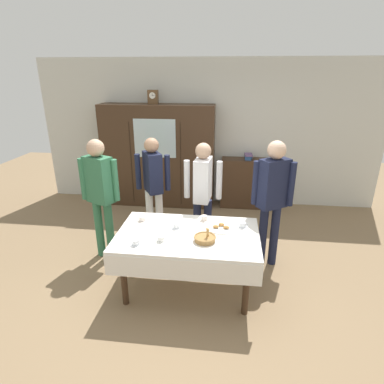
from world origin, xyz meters
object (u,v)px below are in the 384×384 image
Objects in this scene: wall_cabinet at (158,156)px; bread_basket at (205,238)px; person_near_right_end at (273,192)px; pastry_plate at (221,228)px; book_stack at (248,156)px; dining_table at (187,243)px; tea_cup_near_right at (176,226)px; spoon_back_edge at (137,233)px; tea_cup_far_right at (136,243)px; tea_cup_front_edge at (204,218)px; person_behind_table_right at (100,188)px; mantel_clock at (153,97)px; tea_cup_near_left at (142,219)px; tea_cup_mid_right at (243,225)px; person_behind_table_left at (203,188)px; tea_cup_center at (161,239)px; spoon_mid_right at (245,241)px; bookshelf_low at (247,183)px; person_by_cabinet at (153,180)px; spoon_far_right at (182,243)px.

bread_basket is at bearing -67.74° from wall_cabinet.
pastry_plate is at bearing -140.90° from person_near_right_end.
dining_table is at bearing -106.53° from book_stack.
spoon_back_edge is (-0.42, -0.18, -0.02)m from tea_cup_near_right.
spoon_back_edge is at bearing 103.76° from tea_cup_far_right.
tea_cup_near_right is 0.44m from bread_basket.
tea_cup_front_edge is 1.44m from person_behind_table_right.
mantel_clock is at bearing 116.79° from tea_cup_front_edge.
tea_cup_near_right is (-0.15, 0.14, 0.13)m from dining_table.
person_near_right_end is (0.83, 0.30, 0.27)m from tea_cup_front_edge.
mantel_clock is 3.17m from tea_cup_far_right.
wall_cabinet is at bearing -178.28° from book_stack.
spoon_back_edge is 1.75m from person_near_right_end.
dining_table is 3.09m from mantel_clock.
tea_cup_mid_right is at bearing -1.25° from tea_cup_near_left.
tea_cup_far_right is at bearing -115.99° from person_behind_table_left.
tea_cup_near_left is (-1.38, -2.35, -0.22)m from book_stack.
wall_cabinet is 2.84m from tea_cup_center.
spoon_mid_right is (-0.15, -2.71, -0.25)m from book_stack.
person_near_right_end reaches higher than tea_cup_front_edge.
person_by_cabinet reaches higher than bookshelf_low.
bread_basket reaches higher than pastry_plate.
tea_cup_mid_right is (0.62, 0.26, 0.13)m from dining_table.
spoon_mid_right is (0.02, -0.33, -0.02)m from tea_cup_mid_right.
dining_table is at bearing -157.18° from tea_cup_mid_right.
tea_cup_front_edge is at bearing 135.96° from spoon_mid_right.
book_stack is at bearing 73.86° from spoon_far_right.
tea_cup_near_right is at bearing -154.14° from person_near_right_end.
tea_cup_near_left is at bearing 125.81° from tea_cup_center.
bread_basket is at bearing 7.24° from tea_cup_center.
tea_cup_near_right is at bearing -110.45° from book_stack.
spoon_far_right is at bearing -106.14° from book_stack.
tea_cup_center is 0.08× the size of person_by_cabinet.
tea_cup_mid_right is 1.09× the size of spoon_far_right.
tea_cup_near_right is at bearing 164.68° from spoon_mid_right.
spoon_mid_right is (1.53, -2.66, -0.21)m from wall_cabinet.
person_near_right_end is at bearing 39.10° from pastry_plate.
person_by_cabinet is (-0.83, 0.81, 0.19)m from tea_cup_front_edge.
wall_cabinet reaches higher than tea_cup_far_right.
mantel_clock reaches higher than tea_cup_near_right.
person_by_cabinet reaches higher than spoon_mid_right.
tea_cup_far_right is (-1.13, -0.54, 0.00)m from tea_cup_mid_right.
tea_cup_mid_right and tea_cup_center have the same top height.
person_behind_table_right is at bearing -178.24° from person_near_right_end.
tea_cup_center is 0.08× the size of person_near_right_end.
pastry_plate is 1.47m from person_by_cabinet.
wall_cabinet is 3.08m from spoon_mid_right.
book_stack is 1.85× the size of spoon_back_edge.
spoon_far_right is (-0.24, -0.08, -0.03)m from bread_basket.
person_by_cabinet is at bearing 135.59° from tea_cup_front_edge.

